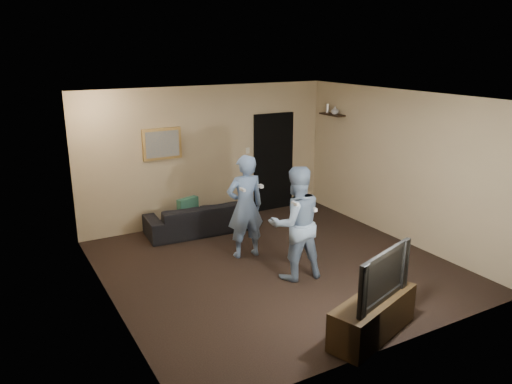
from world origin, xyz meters
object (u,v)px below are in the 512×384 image
tv_console (373,316)px  wii_player_left (245,207)px  sofa (198,218)px  television (376,274)px  wii_player_right (295,223)px

tv_console → wii_player_left: size_ratio=0.79×
sofa → tv_console: size_ratio=1.41×
television → wii_player_left: 2.81m
tv_console → wii_player_right: bearing=69.1°
wii_player_left → wii_player_right: 1.07m
sofa → wii_player_left: bearing=104.5°
television → wii_player_right: (0.07, 1.76, 0.04)m
tv_console → wii_player_left: wii_player_left is taller
tv_console → wii_player_left: (-0.20, 2.80, 0.59)m
wii_player_right → tv_console: bearing=-92.2°
wii_player_left → television: bearing=-85.9°
sofa → television: bearing=100.1°
sofa → wii_player_right: size_ratio=1.11×
tv_console → wii_player_right: 1.86m
sofa → wii_player_right: 2.53m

